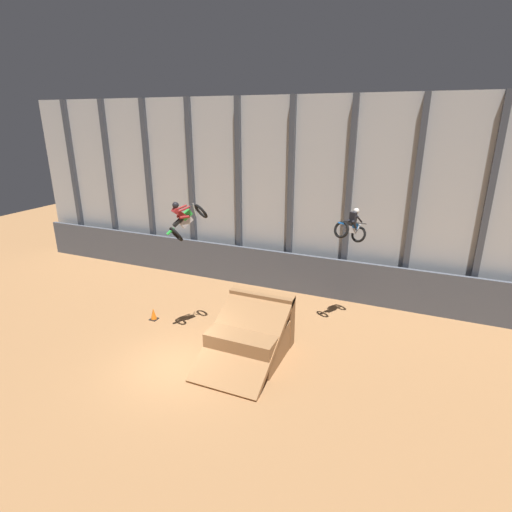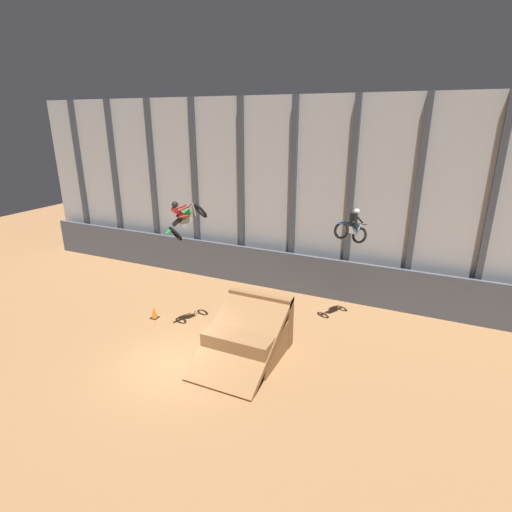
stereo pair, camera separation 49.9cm
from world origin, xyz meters
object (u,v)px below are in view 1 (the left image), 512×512
rider_bike_left_air (185,219)px  rider_bike_right_air (351,227)px  dirt_ramp (252,334)px  traffic_cone_near_ramp (154,314)px

rider_bike_left_air → rider_bike_right_air: 7.09m
rider_bike_left_air → rider_bike_right_air: size_ratio=0.98×
dirt_ramp → rider_bike_left_air: 5.39m
dirt_ramp → traffic_cone_near_ramp: size_ratio=7.20×
dirt_ramp → rider_bike_left_air: rider_bike_left_air is taller
rider_bike_left_air → rider_bike_right_air: (6.03, 3.67, -0.61)m
rider_bike_right_air → traffic_cone_near_ramp: size_ratio=3.14×
rider_bike_left_air → traffic_cone_near_ramp: 5.52m
rider_bike_left_air → traffic_cone_near_ramp: rider_bike_left_air is taller
dirt_ramp → rider_bike_right_air: (2.99, 3.95, 3.83)m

